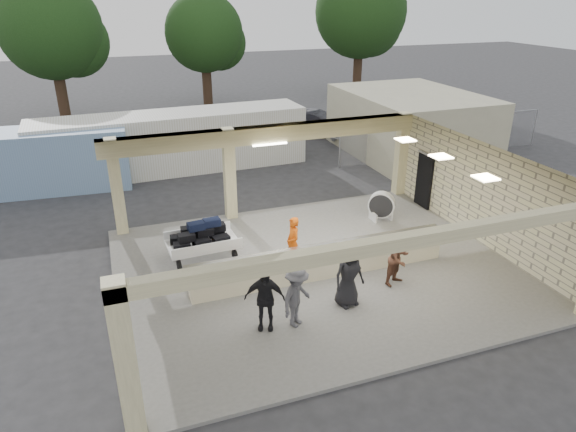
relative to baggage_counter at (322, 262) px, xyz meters
name	(u,v)px	position (x,y,z in m)	size (l,w,h in m)	color
ground	(315,271)	(0.00, 0.50, -0.59)	(120.00, 120.00, 0.00)	#2A2A2D
pavilion	(314,222)	(0.21, 1.16, 0.76)	(12.01, 10.00, 3.55)	slate
baggage_counter	(322,262)	(0.00, 0.00, 0.00)	(8.20, 0.58, 0.98)	beige
luggage_cart	(202,239)	(-3.18, 2.30, 0.21)	(2.30, 1.50, 1.30)	white
drum_fan	(382,205)	(3.74, 3.07, 0.10)	(0.98, 0.88, 1.10)	white
baggage_handler	(293,243)	(-0.64, 0.80, 0.35)	(0.61, 0.34, 1.68)	#DA510B
passenger_a	(399,259)	(1.93, -1.14, 0.32)	(0.79, 0.35, 1.62)	brown
passenger_b	(265,298)	(-2.40, -1.90, 0.39)	(1.02, 0.37, 1.75)	black
passenger_c	(297,297)	(-1.59, -2.06, 0.35)	(1.08, 0.38, 1.67)	#4F4E54
passenger_d	(349,274)	(0.07, -1.63, 0.44)	(0.91, 0.37, 1.86)	black
car_white_a	(376,127)	(9.14, 13.37, 0.20)	(2.63, 5.54, 1.58)	silver
car_white_b	(439,122)	(13.30, 13.15, 0.20)	(1.86, 5.00, 1.58)	silver
car_dark	(316,123)	(6.33, 15.60, 0.13)	(1.51, 4.29, 1.43)	black
container_white	(173,142)	(-2.65, 11.94, 0.79)	(12.75, 2.55, 2.76)	silver
container_blue	(5,163)	(-9.82, 11.25, 0.73)	(10.10, 2.42, 2.63)	#7191B5
fence	(444,136)	(11.00, 9.50, 0.47)	(12.06, 0.06, 2.03)	gray
tree_left	(57,32)	(-7.68, 24.66, 5.00)	(6.60, 6.30, 9.00)	#382619
tree_mid	(208,36)	(2.32, 26.66, 4.38)	(6.00, 5.60, 8.00)	#382619
tree_right	(363,15)	(14.32, 25.66, 5.63)	(7.20, 7.00, 10.00)	#382619
adjacent_building	(410,124)	(9.50, 10.50, 1.01)	(6.00, 8.00, 3.20)	#B4AF8F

